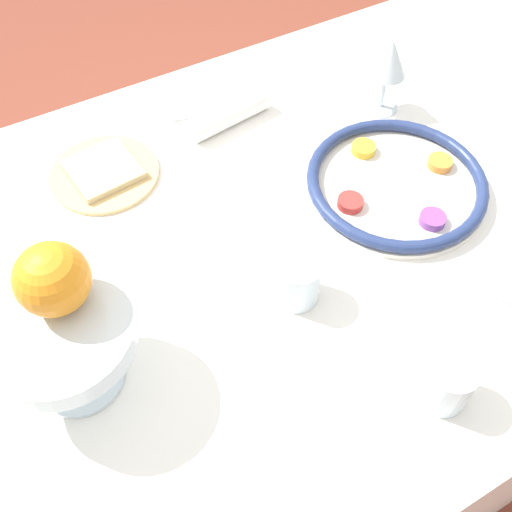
% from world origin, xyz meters
% --- Properties ---
extents(ground_plane, '(8.00, 8.00, 0.00)m').
position_xyz_m(ground_plane, '(0.00, 0.00, 0.00)').
color(ground_plane, brown).
extents(dining_table, '(1.52, 0.91, 0.73)m').
position_xyz_m(dining_table, '(0.00, 0.00, 0.36)').
color(dining_table, white).
rests_on(dining_table, ground_plane).
extents(seder_plate, '(0.29, 0.29, 0.03)m').
position_xyz_m(seder_plate, '(-0.18, 0.01, 0.74)').
color(seder_plate, silver).
rests_on(seder_plate, dining_table).
extents(wine_glass, '(0.07, 0.07, 0.14)m').
position_xyz_m(wine_glass, '(-0.28, -0.17, 0.83)').
color(wine_glass, silver).
rests_on(wine_glass, dining_table).
extents(fruit_stand, '(0.18, 0.18, 0.13)m').
position_xyz_m(fruit_stand, '(0.39, 0.08, 0.82)').
color(fruit_stand, silver).
rests_on(fruit_stand, dining_table).
extents(orange_fruit, '(0.09, 0.09, 0.09)m').
position_xyz_m(orange_fruit, '(0.37, 0.05, 0.89)').
color(orange_fruit, orange).
rests_on(orange_fruit, fruit_stand).
extents(bread_plate, '(0.18, 0.18, 0.02)m').
position_xyz_m(bread_plate, '(0.23, -0.25, 0.73)').
color(bread_plate, tan).
rests_on(bread_plate, dining_table).
extents(napkin_roll, '(0.16, 0.06, 0.04)m').
position_xyz_m(napkin_roll, '(-0.02, -0.26, 0.75)').
color(napkin_roll, white).
rests_on(napkin_roll, dining_table).
extents(cup_near, '(0.07, 0.07, 0.07)m').
position_xyz_m(cup_near, '(-0.01, 0.33, 0.76)').
color(cup_near, silver).
rests_on(cup_near, dining_table).
extents(cup_far, '(0.07, 0.07, 0.07)m').
position_xyz_m(cup_far, '(0.07, 0.11, 0.76)').
color(cup_far, silver).
rests_on(cup_far, dining_table).
extents(fork_left, '(0.11, 0.18, 0.01)m').
position_xyz_m(fork_left, '(-0.18, 0.26, 0.73)').
color(fork_left, silver).
rests_on(fork_left, dining_table).
extents(fork_right, '(0.11, 0.18, 0.01)m').
position_xyz_m(fork_right, '(-0.15, 0.26, 0.73)').
color(fork_right, silver).
rests_on(fork_right, dining_table).
extents(spoon, '(0.18, 0.06, 0.01)m').
position_xyz_m(spoon, '(-0.02, -0.30, 0.73)').
color(spoon, silver).
rests_on(spoon, dining_table).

